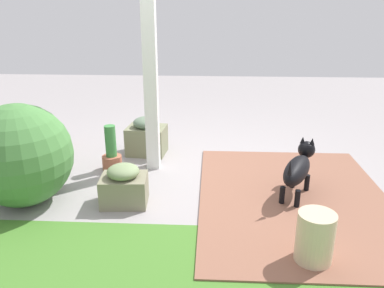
# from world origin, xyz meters

# --- Properties ---
(ground_plane) EXTENTS (12.00, 12.00, 0.00)m
(ground_plane) POSITION_xyz_m (0.00, 0.00, 0.00)
(ground_plane) COLOR #999293
(brick_path) EXTENTS (1.80, 2.40, 0.02)m
(brick_path) POSITION_xyz_m (-1.02, 0.49, 0.01)
(brick_path) COLOR #8A5945
(brick_path) RESTS_ON ground
(porch_pillar) EXTENTS (0.14, 0.14, 2.34)m
(porch_pillar) POSITION_xyz_m (0.43, -0.22, 1.17)
(porch_pillar) COLOR white
(porch_pillar) RESTS_ON ground
(stone_planter_nearest) EXTENTS (0.50, 0.41, 0.47)m
(stone_planter_nearest) POSITION_xyz_m (0.57, -0.64, 0.22)
(stone_planter_nearest) COLOR gray
(stone_planter_nearest) RESTS_ON ground
(stone_planter_mid) EXTENTS (0.44, 0.35, 0.39)m
(stone_planter_mid) POSITION_xyz_m (0.58, 0.65, 0.18)
(stone_planter_mid) COLOR gray
(stone_planter_mid) RESTS_ON ground
(round_shrub) EXTENTS (0.94, 0.94, 0.94)m
(round_shrub) POSITION_xyz_m (1.51, 0.66, 0.47)
(round_shrub) COLOR #457B3C
(round_shrub) RESTS_ON ground
(terracotta_pot_broad) EXTENTS (0.53, 0.53, 0.49)m
(terracotta_pot_broad) POSITION_xyz_m (1.83, -0.12, 0.29)
(terracotta_pot_broad) COLOR #BE7850
(terracotta_pot_broad) RESTS_ON ground
(terracotta_pot_tall) EXTENTS (0.22, 0.22, 0.51)m
(terracotta_pot_tall) POSITION_xyz_m (0.89, -0.12, 0.18)
(terracotta_pot_tall) COLOR #AC5F46
(terracotta_pot_tall) RESTS_ON ground
(terracotta_pot_spiky) EXTENTS (0.24, 0.24, 0.53)m
(terracotta_pot_spiky) POSITION_xyz_m (1.84, -0.70, 0.25)
(terracotta_pot_spiky) COLOR #A25A31
(terracotta_pot_spiky) RESTS_ON ground
(dog) EXTENTS (0.46, 0.72, 0.51)m
(dog) POSITION_xyz_m (-1.05, 0.41, 0.30)
(dog) COLOR black
(dog) RESTS_ON ground
(ceramic_urn) EXTENTS (0.27, 0.27, 0.40)m
(ceramic_urn) POSITION_xyz_m (-0.97, 1.43, 0.20)
(ceramic_urn) COLOR #CBB692
(ceramic_urn) RESTS_ON ground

